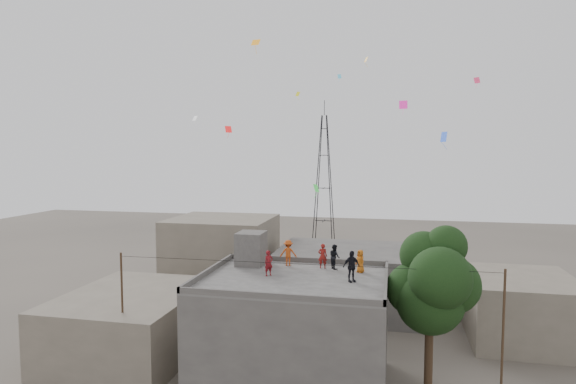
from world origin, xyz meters
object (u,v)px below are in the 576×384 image
(transmission_tower, at_px, (324,181))
(person_red_adult, at_px, (323,256))
(tree, at_px, (434,283))
(person_dark_adult, at_px, (351,266))
(stair_head_box, at_px, (251,248))

(transmission_tower, xyz_separation_m, person_red_adult, (5.20, -37.41, -2.23))
(tree, xyz_separation_m, person_dark_adult, (-4.25, -0.68, 0.83))
(person_red_adult, height_order, person_dark_adult, person_dark_adult)
(transmission_tower, relative_size, person_dark_adult, 12.00)
(stair_head_box, distance_m, person_dark_adult, 6.87)
(tree, relative_size, person_red_adult, 6.18)
(stair_head_box, xyz_separation_m, person_red_adult, (4.40, -0.01, -0.26))
(transmission_tower, bearing_deg, person_dark_adult, -79.93)
(transmission_tower, height_order, person_red_adult, transmission_tower)
(tree, bearing_deg, person_dark_adult, -170.95)
(stair_head_box, bearing_deg, person_red_adult, -0.14)
(tree, relative_size, transmission_tower, 0.45)
(transmission_tower, bearing_deg, person_red_adult, -82.08)
(person_red_adult, bearing_deg, person_dark_adult, 113.40)
(stair_head_box, relative_size, person_red_adult, 1.36)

